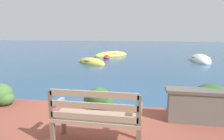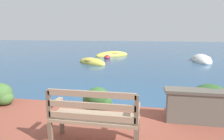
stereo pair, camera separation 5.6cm
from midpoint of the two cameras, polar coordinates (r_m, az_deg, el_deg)
ground_plane at (r=5.09m, az=-2.93°, el=-12.04°), size 80.00×80.00×0.00m
park_bench at (r=3.16m, az=-5.07°, el=-12.88°), size 1.39×0.48×0.93m
hedge_clump_far_left at (r=5.65m, az=-29.63°, el=-6.29°), size 0.78×0.56×0.53m
hedge_clump_left at (r=4.72m, az=-4.21°, el=-8.25°), size 0.73×0.52×0.49m
hedge_clump_centre at (r=4.67m, az=25.83°, el=-8.36°), size 1.03×0.74×0.70m
rowboat_nearest at (r=12.75m, az=-5.97°, el=2.10°), size 2.42×2.10×0.65m
rowboat_mid at (r=15.13m, az=23.92°, el=2.63°), size 1.39×3.37×0.81m
rowboat_far at (r=16.71m, az=-0.27°, el=4.22°), size 2.96×2.77×0.72m
mooring_buoy at (r=14.93m, az=-1.67°, el=3.51°), size 0.51×0.51×0.46m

